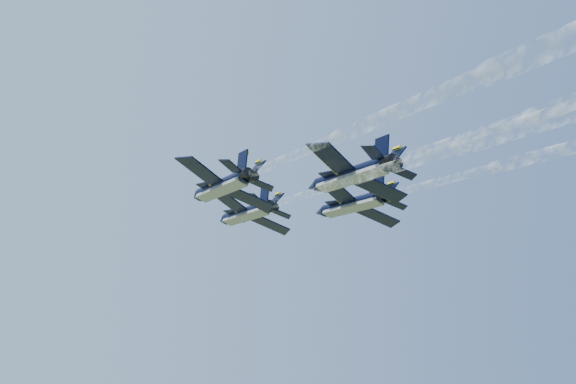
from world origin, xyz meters
name	(u,v)px	position (x,y,z in m)	size (l,w,h in m)	color
jet_lead	(246,214)	(-1.23, 16.44, 103.94)	(13.42, 18.67, 5.92)	black
jet_left	(221,187)	(-9.07, 2.82, 103.94)	(13.42, 18.67, 5.92)	black
jet_right	(352,205)	(11.08, 5.19, 103.94)	(13.42, 18.67, 5.92)	black
jet_slot	(350,175)	(3.91, -8.05, 103.94)	(13.42, 18.67, 5.92)	black
smoke_trail_lead	(574,75)	(7.29, -39.69, 103.98)	(13.33, 74.42, 2.97)	white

